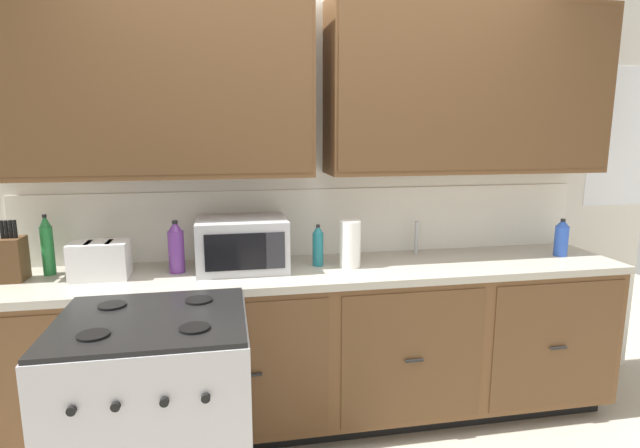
% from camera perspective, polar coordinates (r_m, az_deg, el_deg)
% --- Properties ---
extents(wall_unit, '(4.58, 0.40, 2.55)m').
position_cam_1_polar(wall_unit, '(2.88, -0.25, 10.66)').
color(wall_unit, silver).
rests_on(wall_unit, ground_plane).
extents(counter_run, '(3.41, 0.64, 0.93)m').
position_cam_1_polar(counter_run, '(2.94, 0.46, -13.47)').
color(counter_run, black).
rests_on(counter_run, ground_plane).
extents(stove_range, '(0.76, 0.68, 0.95)m').
position_cam_1_polar(stove_range, '(2.37, -17.91, -20.70)').
color(stove_range, '#B7B7BC').
rests_on(stove_range, ground_plane).
extents(microwave, '(0.48, 0.37, 0.28)m').
position_cam_1_polar(microwave, '(2.76, -8.81, -2.25)').
color(microwave, '#B7B7BC').
rests_on(microwave, counter_run).
extents(toaster, '(0.28, 0.18, 0.19)m').
position_cam_1_polar(toaster, '(2.80, -23.67, -3.77)').
color(toaster, white).
rests_on(toaster, counter_run).
extents(knife_block, '(0.11, 0.14, 0.31)m').
position_cam_1_polar(knife_block, '(2.96, -31.47, -3.33)').
color(knife_block, '#52361E').
rests_on(knife_block, counter_run).
extents(sink_faucet, '(0.02, 0.02, 0.20)m').
position_cam_1_polar(sink_faucet, '(3.13, 10.87, -1.50)').
color(sink_faucet, '#B2B5BA').
rests_on(sink_faucet, counter_run).
extents(paper_towel_roll, '(0.12, 0.12, 0.26)m').
position_cam_1_polar(paper_towel_roll, '(2.77, 3.43, -2.26)').
color(paper_towel_roll, white).
rests_on(paper_towel_roll, counter_run).
extents(bottle_teal, '(0.06, 0.06, 0.23)m').
position_cam_1_polar(bottle_teal, '(2.80, -0.24, -2.47)').
color(bottle_teal, '#1E707A').
rests_on(bottle_teal, counter_run).
extents(bottle_blue, '(0.08, 0.08, 0.23)m').
position_cam_1_polar(bottle_blue, '(3.35, 25.69, -1.41)').
color(bottle_blue, blue).
rests_on(bottle_blue, counter_run).
extents(bottle_green, '(0.06, 0.06, 0.32)m').
position_cam_1_polar(bottle_green, '(2.98, -28.51, -2.16)').
color(bottle_green, '#237A38').
rests_on(bottle_green, counter_run).
extents(bottle_violet, '(0.08, 0.08, 0.28)m').
position_cam_1_polar(bottle_violet, '(2.77, -15.99, -2.55)').
color(bottle_violet, '#663384').
rests_on(bottle_violet, counter_run).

